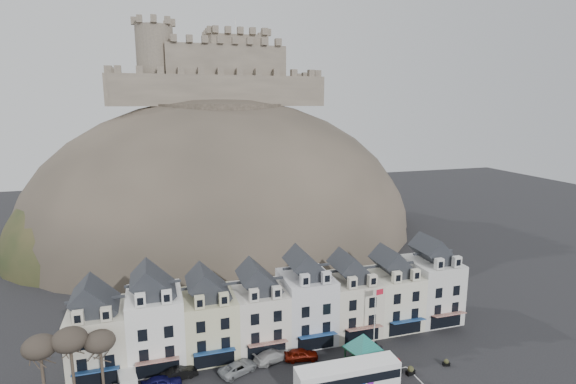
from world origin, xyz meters
The scene contains 19 objects.
townhouse_terrace centered at (0.15, 15.97, 5.30)m, with size 54.40×9.35×11.80m.
castle_hill centered at (1.25, 68.95, 0.11)m, with size 100.00×76.00×68.00m.
castle centered at (0.51, 75.93, 40.19)m, with size 50.20×22.20×22.00m.
tree_left_far centered at (-29.00, 10.50, 6.90)m, with size 3.61×3.61×8.24m.
tree_left_mid centered at (-26.00, 10.50, 7.24)m, with size 3.78×3.78×8.64m.
tree_left_near centered at (-23.00, 10.50, 6.55)m, with size 3.43×3.43×7.84m.
bus centered at (3.81, 2.77, 1.91)m, with size 12.25×3.04×3.45m.
bus_shelter centered at (7.51, 6.34, 3.72)m, with size 7.26×7.26×4.80m.
red_buoy centered at (10.97, 4.47, 1.01)m, with size 1.60×1.60×1.98m.
flagpole centered at (11.04, 9.92, 5.06)m, with size 1.27×0.28×8.86m.
white_van centered at (-20.53, 11.28, 0.99)m, with size 2.60×4.59×1.98m.
planter_west centered at (12.61, 3.50, 0.54)m, with size 1.19×0.78×1.11m.
planter_east centered at (18.00, 3.82, 0.42)m, with size 0.95×0.62×0.88m.
car_navy centered at (-16.69, 9.61, 0.79)m, with size 1.87×4.66×1.59m, color #0D0C40.
car_black centered at (-14.55, 10.96, 0.71)m, with size 1.50×4.30×1.42m, color black.
car_silver centered at (-7.54, 10.09, 0.69)m, with size 2.30×4.91×1.39m, color #999DA1.
car_white centered at (-2.73, 11.35, 0.76)m, with size 2.14×5.26×1.53m, color #B8B8B8.
car_maroon centered at (0.80, 10.50, 0.75)m, with size 1.78×4.41×1.50m, color #570E05.
car_charcoal centered at (10.00, 9.50, 0.63)m, with size 1.34×3.83×1.26m, color black.
Camera 1 is at (-16.41, -39.52, 32.76)m, focal length 28.00 mm.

